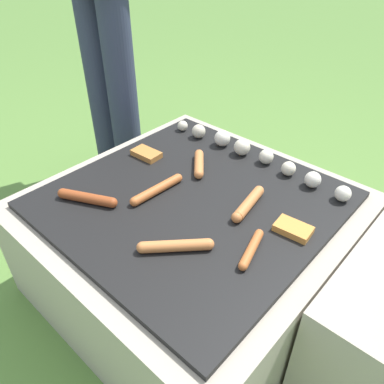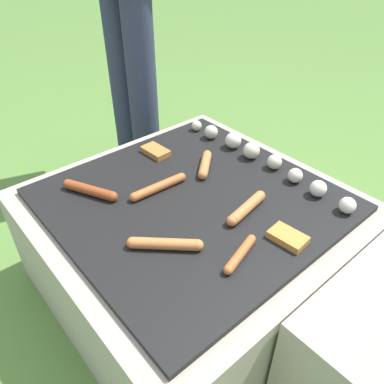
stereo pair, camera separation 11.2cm
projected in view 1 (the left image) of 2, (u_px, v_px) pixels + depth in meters
The scene contains 11 objects.
ground_plane at pixel (192, 282), 1.37m from camera, with size 14.00×14.00×0.00m, color #567F38.
grill at pixel (192, 244), 1.25m from camera, with size 0.89×0.89×0.39m.
sausage_front_center at pixel (157, 189), 1.15m from camera, with size 0.04×0.20×0.03m.
sausage_back_left at pixel (87, 198), 1.11m from camera, with size 0.18×0.10×0.03m.
sausage_front_left at pixel (176, 246), 0.95m from camera, with size 0.15×0.15×0.03m.
sausage_back_center at pixel (249, 203), 1.09m from camera, with size 0.06×0.17×0.03m.
sausage_back_right at pixel (199, 164), 1.26m from camera, with size 0.11×0.13×0.03m.
sausage_mid_right at pixel (251, 249), 0.94m from camera, with size 0.06×0.15×0.02m.
bread_slice_center at pixel (146, 154), 1.32m from camera, with size 0.11×0.07×0.02m.
bread_slice_left at pixel (293, 229), 1.01m from camera, with size 0.10×0.07×0.02m.
mushroom_row at pixel (252, 152), 1.30m from camera, with size 0.71×0.07×0.06m.
Camera 1 is at (0.61, -0.67, 1.08)m, focal length 35.00 mm.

